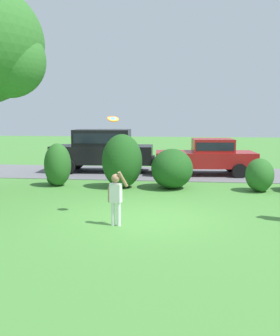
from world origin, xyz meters
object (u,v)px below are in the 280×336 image
parked_sedan (207,155)px  parked_suv (102,148)px  frisbee (113,119)px  child_thrower (116,195)px

parked_sedan → parked_suv: (-4.67, 0.36, 0.23)m
parked_sedan → frisbee: bearing=-108.8°
parked_suv → child_thrower: bearing=-75.7°
parked_sedan → child_thrower: bearing=-105.4°
parked_sedan → frisbee: frisbee is taller
parked_sedan → child_thrower: (-2.38, -8.62, -0.13)m
frisbee → parked_sedan: bearing=71.2°
parked_suv → child_thrower: parked_suv is taller
parked_suv → frisbee: size_ratio=15.86×
child_thrower → frisbee: 1.99m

